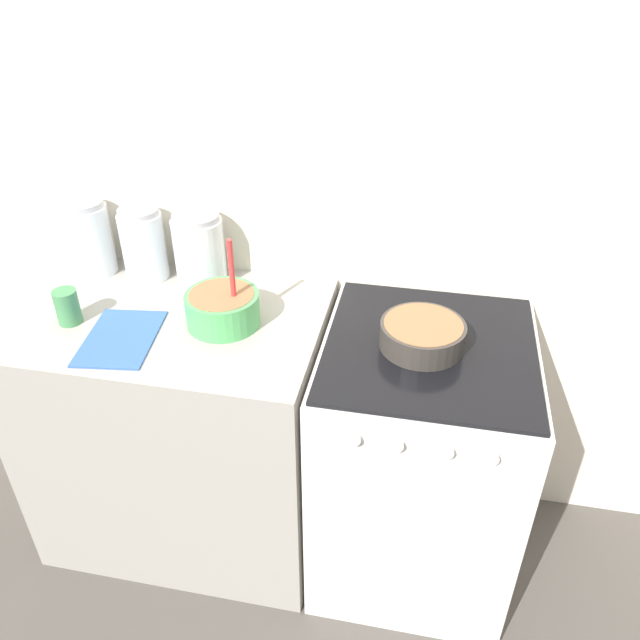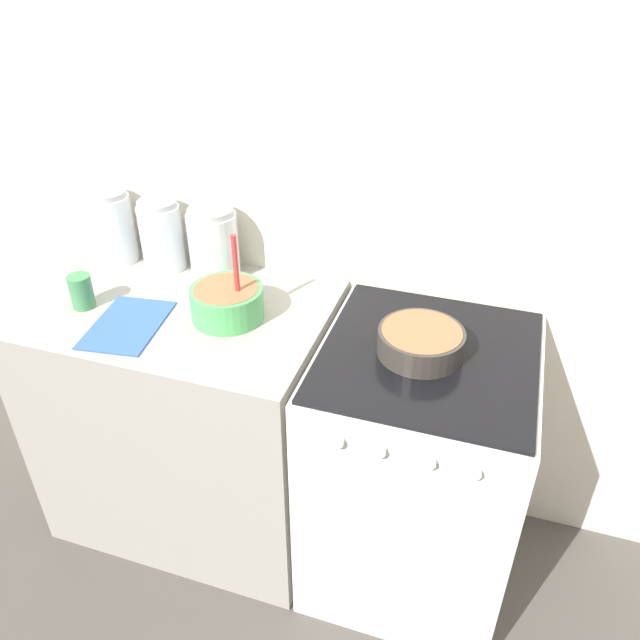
{
  "view_description": "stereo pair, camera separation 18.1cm",
  "coord_description": "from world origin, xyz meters",
  "px_view_note": "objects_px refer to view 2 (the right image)",
  "views": [
    {
      "loc": [
        0.3,
        -1.16,
        1.96
      ],
      "look_at": [
        0.0,
        0.32,
        0.96
      ],
      "focal_mm": 35.0,
      "sensor_mm": 36.0,
      "label": 1
    },
    {
      "loc": [
        0.47,
        -1.12,
        1.96
      ],
      "look_at": [
        0.0,
        0.32,
        0.96
      ],
      "focal_mm": 35.0,
      "sensor_mm": 36.0,
      "label": 2
    }
  ],
  "objects_px": {
    "baking_pan": "(421,341)",
    "storage_jar_middle": "(162,240)",
    "tin_can": "(81,291)",
    "storage_jar_left": "(113,231)",
    "stove": "(416,467)",
    "mixing_bowl": "(227,301)",
    "storage_jar_right": "(214,248)"
  },
  "relations": [
    {
      "from": "stove",
      "to": "storage_jar_left",
      "type": "height_order",
      "value": "storage_jar_left"
    },
    {
      "from": "storage_jar_middle",
      "to": "tin_can",
      "type": "distance_m",
      "value": 0.34
    },
    {
      "from": "mixing_bowl",
      "to": "storage_jar_middle",
      "type": "distance_m",
      "value": 0.42
    },
    {
      "from": "stove",
      "to": "storage_jar_right",
      "type": "height_order",
      "value": "storage_jar_right"
    },
    {
      "from": "mixing_bowl",
      "to": "tin_can",
      "type": "xyz_separation_m",
      "value": [
        -0.46,
        -0.08,
        -0.0
      ]
    },
    {
      "from": "baking_pan",
      "to": "storage_jar_left",
      "type": "height_order",
      "value": "storage_jar_left"
    },
    {
      "from": "stove",
      "to": "storage_jar_right",
      "type": "relative_size",
      "value": 3.75
    },
    {
      "from": "stove",
      "to": "storage_jar_left",
      "type": "xyz_separation_m",
      "value": [
        -1.16,
        0.22,
        0.57
      ]
    },
    {
      "from": "mixing_bowl",
      "to": "storage_jar_left",
      "type": "xyz_separation_m",
      "value": [
        -0.54,
        0.23,
        0.05
      ]
    },
    {
      "from": "mixing_bowl",
      "to": "storage_jar_right",
      "type": "height_order",
      "value": "mixing_bowl"
    },
    {
      "from": "storage_jar_left",
      "to": "mixing_bowl",
      "type": "bearing_deg",
      "value": -22.81
    },
    {
      "from": "baking_pan",
      "to": "storage_jar_middle",
      "type": "xyz_separation_m",
      "value": [
        -0.94,
        0.23,
        0.06
      ]
    },
    {
      "from": "mixing_bowl",
      "to": "storage_jar_left",
      "type": "height_order",
      "value": "mixing_bowl"
    },
    {
      "from": "baking_pan",
      "to": "storage_jar_middle",
      "type": "height_order",
      "value": "storage_jar_middle"
    },
    {
      "from": "storage_jar_left",
      "to": "storage_jar_middle",
      "type": "relative_size",
      "value": 1.04
    },
    {
      "from": "stove",
      "to": "storage_jar_right",
      "type": "xyz_separation_m",
      "value": [
        -0.77,
        0.22,
        0.56
      ]
    },
    {
      "from": "mixing_bowl",
      "to": "storage_jar_middle",
      "type": "xyz_separation_m",
      "value": [
        -0.35,
        0.23,
        0.05
      ]
    },
    {
      "from": "mixing_bowl",
      "to": "baking_pan",
      "type": "distance_m",
      "value": 0.59
    },
    {
      "from": "tin_can",
      "to": "storage_jar_right",
      "type": "bearing_deg",
      "value": 45.38
    },
    {
      "from": "storage_jar_middle",
      "to": "storage_jar_right",
      "type": "relative_size",
      "value": 1.01
    },
    {
      "from": "mixing_bowl",
      "to": "stove",
      "type": "bearing_deg",
      "value": 0.37
    },
    {
      "from": "storage_jar_left",
      "to": "stove",
      "type": "bearing_deg",
      "value": -10.91
    },
    {
      "from": "storage_jar_left",
      "to": "storage_jar_middle",
      "type": "xyz_separation_m",
      "value": [
        0.2,
        -0.0,
        -0.0
      ]
    },
    {
      "from": "tin_can",
      "to": "storage_jar_middle",
      "type": "bearing_deg",
      "value": 70.2
    },
    {
      "from": "baking_pan",
      "to": "tin_can",
      "type": "distance_m",
      "value": 1.06
    },
    {
      "from": "storage_jar_left",
      "to": "baking_pan",
      "type": "bearing_deg",
      "value": -11.53
    },
    {
      "from": "storage_jar_left",
      "to": "storage_jar_right",
      "type": "relative_size",
      "value": 1.05
    },
    {
      "from": "stove",
      "to": "baking_pan",
      "type": "relative_size",
      "value": 3.77
    },
    {
      "from": "storage_jar_right",
      "to": "tin_can",
      "type": "height_order",
      "value": "storage_jar_right"
    },
    {
      "from": "stove",
      "to": "storage_jar_left",
      "type": "bearing_deg",
      "value": 169.09
    },
    {
      "from": "baking_pan",
      "to": "storage_jar_middle",
      "type": "distance_m",
      "value": 0.97
    },
    {
      "from": "storage_jar_right",
      "to": "tin_can",
      "type": "relative_size",
      "value": 2.25
    }
  ]
}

